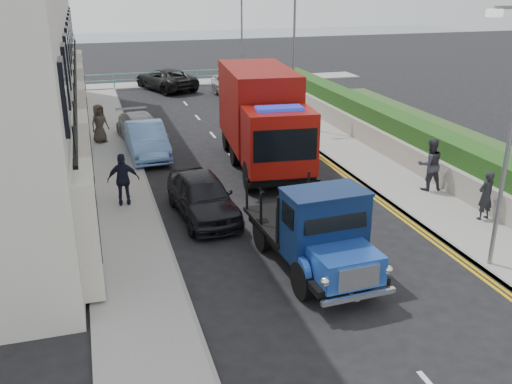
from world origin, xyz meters
name	(u,v)px	position (x,y,z in m)	size (l,w,h in m)	color
ground	(318,256)	(0.00, 0.00, 0.00)	(120.00, 120.00, 0.00)	black
pavement_west	(114,174)	(-5.20, 9.00, 0.06)	(2.40, 38.00, 0.12)	gray
pavement_east	(350,152)	(5.30, 9.00, 0.06)	(2.60, 38.00, 0.12)	gray
promenade	(169,84)	(0.00, 29.00, 0.06)	(30.00, 2.50, 0.12)	gray
sea_plane	(132,42)	(0.00, 60.00, 0.00)	(120.00, 120.00, 0.00)	slate
garden_east	(389,131)	(7.21, 9.00, 0.90)	(1.45, 28.00, 1.75)	#B2AD9E
seafront_railing	(170,79)	(0.00, 28.20, 0.58)	(13.00, 0.08, 1.11)	#59B2A5
lamp_near	(507,127)	(4.18, -2.00, 4.00)	(1.23, 0.18, 7.00)	slate
lamp_mid	(292,52)	(4.18, 14.00, 4.00)	(1.23, 0.18, 7.00)	slate
lamp_far	(240,34)	(4.18, 24.00, 4.00)	(1.23, 0.18, 7.00)	slate
bedford_lorry	(321,237)	(-0.42, -1.11, 1.14)	(2.36, 5.36, 2.48)	black
red_lorry	(262,116)	(0.96, 8.62, 2.13)	(3.28, 7.84, 4.00)	black
parked_car_front	(203,196)	(-2.60, 3.76, 0.74)	(1.75, 4.35, 1.48)	black
parked_car_mid	(147,140)	(-3.60, 11.24, 0.75)	(1.58, 4.54, 1.50)	#6496D8
parked_car_rear	(141,129)	(-3.60, 13.71, 0.66)	(1.86, 4.58, 1.33)	#9E9FA2
seafront_car_left	(166,79)	(-0.50, 27.00, 0.76)	(2.52, 5.47, 1.52)	black
seafront_car_right	(234,85)	(3.50, 23.15, 0.80)	(1.89, 4.71, 1.60)	silver
pedestrian_east_near	(486,195)	(6.10, 0.70, 0.94)	(0.60, 0.39, 1.64)	black
pedestrian_east_far	(430,164)	(5.90, 3.64, 1.10)	(0.95, 0.74, 1.96)	#312F3A
pedestrian_west_near	(123,180)	(-5.04, 5.33, 1.04)	(1.08, 0.45, 1.84)	black
pedestrian_west_far	(99,123)	(-5.52, 13.83, 1.03)	(0.89, 0.58, 1.83)	#3B312A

